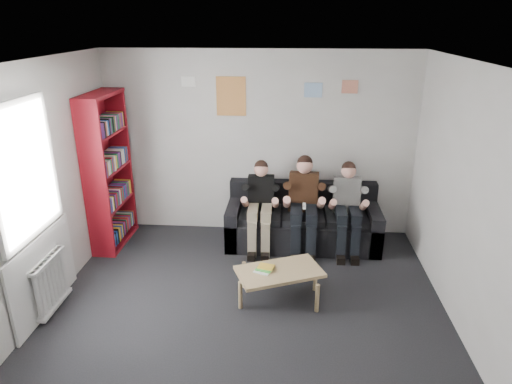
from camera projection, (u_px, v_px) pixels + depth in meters
room_shell at (242, 213)px, 4.34m from camera, size 5.00×5.00×5.00m
sofa at (302, 223)px, 6.62m from camera, size 2.16×0.88×0.83m
bookshelf at (109, 171)px, 6.35m from camera, size 0.33×0.98×2.17m
coffee_table at (279, 274)px, 5.24m from camera, size 0.96×0.53×0.38m
game_cases at (264, 269)px, 5.21m from camera, size 0.22×0.19×0.04m
person_left at (260, 206)px, 6.36m from camera, size 0.37×0.79×1.24m
person_middle at (304, 205)px, 6.31m from camera, size 0.41×0.87×1.33m
person_right at (347, 208)px, 6.28m from camera, size 0.37×0.80×1.25m
radiator at (51, 283)px, 5.04m from camera, size 0.10×0.64×0.60m
window at (34, 227)px, 4.80m from camera, size 0.05×1.30×2.36m
poster_large at (231, 96)px, 6.44m from camera, size 0.42×0.01×0.55m
poster_blue at (313, 90)px, 6.32m from camera, size 0.25×0.01×0.20m
poster_pink at (350, 87)px, 6.27m from camera, size 0.22×0.01×0.18m
poster_sign at (188, 81)px, 6.41m from camera, size 0.20×0.01×0.14m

